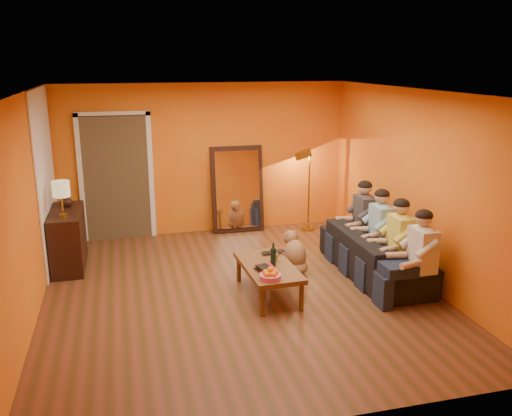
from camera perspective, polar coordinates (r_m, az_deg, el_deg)
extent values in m
cube|color=brown|center=(7.25, -1.73, -8.85)|extent=(5.00, 5.50, 0.00)
cube|color=white|center=(6.62, -1.91, 12.12)|extent=(5.00, 5.50, 0.00)
cube|color=orange|center=(9.46, -5.44, 5.14)|extent=(5.00, 0.00, 2.60)
cube|color=orange|center=(6.76, -22.99, -0.23)|extent=(0.00, 5.50, 2.60)
cube|color=orange|center=(7.74, 16.59, 2.23)|extent=(0.00, 5.50, 2.60)
cube|color=white|center=(8.44, -21.24, 2.89)|extent=(0.02, 1.90, 2.58)
cube|color=#3F2D19|center=(9.48, -14.47, 3.20)|extent=(1.06, 0.30, 2.10)
cube|color=white|center=(9.39, -17.94, 2.81)|extent=(0.08, 0.06, 2.20)
cube|color=white|center=(9.38, -10.99, 3.27)|extent=(0.08, 0.06, 2.20)
cube|color=white|center=(9.21, -14.92, 9.56)|extent=(1.22, 0.06, 0.08)
cube|color=black|center=(9.56, -1.98, 1.99)|extent=(0.92, 0.27, 1.51)
cube|color=white|center=(9.52, -1.93, 1.94)|extent=(0.78, 0.21, 1.35)
cube|color=black|center=(8.44, -19.17, -3.07)|extent=(0.44, 1.18, 0.85)
imported|color=black|center=(7.90, 12.37, -4.68)|extent=(2.15, 0.84, 0.63)
cylinder|color=black|center=(6.92, 1.82, -4.93)|extent=(0.07, 0.07, 0.31)
imported|color=#B27F3F|center=(7.13, 1.98, -5.22)|extent=(0.12, 0.12, 0.10)
imported|color=black|center=(7.36, 1.92, -4.83)|extent=(0.33, 0.23, 0.02)
imported|color=black|center=(6.78, 0.28, -6.66)|extent=(0.25, 0.29, 0.02)
imported|color=red|center=(6.78, 0.34, -6.45)|extent=(0.23, 0.29, 0.02)
imported|color=black|center=(6.76, 0.30, -6.36)|extent=(0.20, 0.24, 0.02)
imported|color=black|center=(8.54, -19.35, 0.75)|extent=(0.18, 0.18, 0.19)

